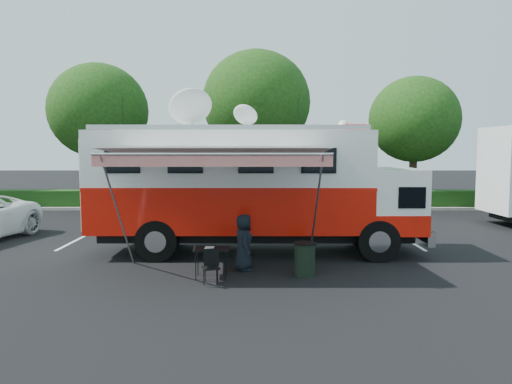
# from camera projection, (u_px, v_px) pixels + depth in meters

# --- Properties ---
(ground_plane) EXTENTS (120.00, 120.00, 0.00)m
(ground_plane) POSITION_uv_depth(u_px,v_px,m) (256.00, 253.00, 15.86)
(ground_plane) COLOR black
(ground_plane) RESTS_ON ground
(back_border) EXTENTS (60.00, 6.14, 8.87)m
(back_border) POSITION_uv_depth(u_px,v_px,m) (276.00, 119.00, 28.28)
(back_border) COLOR #9E998E
(back_border) RESTS_ON ground_plane
(stall_lines) EXTENTS (24.12, 5.50, 0.01)m
(stall_lines) POSITION_uv_depth(u_px,v_px,m) (243.00, 236.00, 18.85)
(stall_lines) COLOR silver
(stall_lines) RESTS_ON ground_plane
(command_truck) EXTENTS (10.26, 2.82, 4.93)m
(command_truck) POSITION_uv_depth(u_px,v_px,m) (253.00, 187.00, 15.67)
(command_truck) COLOR black
(command_truck) RESTS_ON ground_plane
(awning) EXTENTS (5.60, 2.87, 3.38)m
(awning) POSITION_uv_depth(u_px,v_px,m) (216.00, 154.00, 12.67)
(awning) COLOR silver
(awning) RESTS_ON ground_plane
(person) EXTENTS (0.61, 0.82, 1.54)m
(person) POSITION_uv_depth(u_px,v_px,m) (244.00, 270.00, 13.57)
(person) COLOR black
(person) RESTS_ON ground_plane
(folding_table) EXTENTS (0.94, 0.68, 0.78)m
(folding_table) POSITION_uv_depth(u_px,v_px,m) (211.00, 250.00, 12.76)
(folding_table) COLOR black
(folding_table) RESTS_ON ground_plane
(folding_chair) EXTENTS (0.49, 0.52, 0.83)m
(folding_chair) POSITION_uv_depth(u_px,v_px,m) (211.00, 263.00, 12.30)
(folding_chair) COLOR black
(folding_chair) RESTS_ON ground_plane
(trash_bin) EXTENTS (0.59, 0.59, 0.87)m
(trash_bin) POSITION_uv_depth(u_px,v_px,m) (305.00, 259.00, 12.98)
(trash_bin) COLOR black
(trash_bin) RESTS_ON ground_plane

